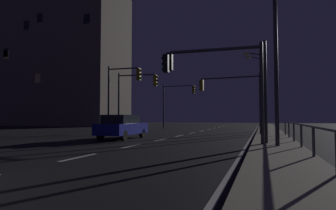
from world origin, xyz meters
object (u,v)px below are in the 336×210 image
object	(u,v)px
car	(122,126)
traffic_light_far_left	(231,91)
traffic_light_mid_left	(213,73)
street_lamp_median	(259,86)
traffic_light_far_center	(135,90)
street_lamp_mid_block	(280,36)
street_lamp_far_end	(258,84)
traffic_light_near_right	(217,71)
traffic_light_far_right	(122,87)
traffic_light_mid_right	(177,97)
building_distant	(58,62)

from	to	relation	value
car	traffic_light_far_left	bearing A→B (deg)	47.49
traffic_light_mid_left	street_lamp_median	distance (m)	15.80
traffic_light_far_center	street_lamp_mid_block	size ratio (longest dim) A/B	0.64
traffic_light_far_center	traffic_light_far_left	world-z (taller)	traffic_light_far_center
street_lamp_mid_block	street_lamp_median	bearing A→B (deg)	94.11
street_lamp_mid_block	street_lamp_far_end	xyz separation A→B (m)	(-1.15, 12.19, -0.69)
street_lamp_mid_block	street_lamp_median	distance (m)	16.22
car	traffic_light_near_right	distance (m)	7.44
street_lamp_median	traffic_light_near_right	bearing A→B (deg)	-96.81
traffic_light_far_center	traffic_light_mid_left	bearing A→B (deg)	-44.15
traffic_light_far_right	traffic_light_mid_right	xyz separation A→B (m)	(0.39, 13.46, 0.12)
traffic_light_far_right	building_distant	size ratio (longest dim) A/B	0.22
traffic_light_far_right	traffic_light_mid_left	xyz separation A→B (m)	(8.35, -5.80, -0.23)
traffic_light_mid_left	street_lamp_far_end	size ratio (longest dim) A/B	0.72
car	traffic_light_far_center	xyz separation A→B (m)	(-1.84, 5.64, 2.97)
traffic_light_near_right	street_lamp_far_end	size ratio (longest dim) A/B	0.74
traffic_light_far_center	street_lamp_far_end	bearing A→B (deg)	19.67
traffic_light_mid_right	street_lamp_median	xyz separation A→B (m)	(9.92, -3.62, 0.66)
traffic_light_mid_left	street_lamp_mid_block	distance (m)	3.47
traffic_light_far_center	car	bearing A→B (deg)	-71.96
street_lamp_mid_block	traffic_light_far_right	bearing A→B (deg)	151.13
building_distant	traffic_light_mid_left	bearing A→B (deg)	-38.73
traffic_light_mid_left	traffic_light_mid_right	distance (m)	20.85
street_lamp_median	building_distant	size ratio (longest dim) A/B	0.30
car	traffic_light_mid_right	distance (m)	17.27
street_lamp_median	traffic_light_far_center	bearing A→B (deg)	-143.19
car	street_lamp_median	size ratio (longest dim) A/B	0.59
traffic_light_near_right	street_lamp_mid_block	bearing A→B (deg)	-19.00
traffic_light_mid_left	street_lamp_far_end	world-z (taller)	street_lamp_far_end
car	traffic_light_mid_left	world-z (taller)	traffic_light_mid_left
traffic_light_near_right	traffic_light_far_left	xyz separation A→B (m)	(-0.31, 8.69, -0.19)
traffic_light_far_right	street_lamp_far_end	bearing A→B (deg)	29.56
traffic_light_far_left	traffic_light_mid_right	distance (m)	12.75
traffic_light_far_left	street_lamp_mid_block	world-z (taller)	street_lamp_mid_block
traffic_light_far_left	traffic_light_mid_left	bearing A→B (deg)	-89.04
car	street_lamp_median	world-z (taller)	street_lamp_median
traffic_light_far_right	street_lamp_median	distance (m)	14.28
street_lamp_far_end	car	bearing A→B (deg)	-132.05
traffic_light_mid_right	street_lamp_mid_block	bearing A→B (deg)	-60.74
traffic_light_mid_left	street_lamp_median	xyz separation A→B (m)	(1.96, 15.65, 1.01)
traffic_light_far_center	street_lamp_far_end	xyz separation A→B (m)	(10.23, 3.66, 0.59)
traffic_light_far_right	building_distant	xyz separation A→B (m)	(-25.23, 21.14, 7.96)
traffic_light_far_left	street_lamp_median	bearing A→B (deg)	71.86
traffic_light_mid_left	traffic_light_far_center	xyz separation A→B (m)	(-8.25, 8.01, 0.14)
traffic_light_far_right	traffic_light_mid_left	distance (m)	10.17
traffic_light_mid_left	street_lamp_far_end	distance (m)	11.85
street_lamp_median	street_lamp_far_end	xyz separation A→B (m)	(0.02, -3.99, -0.28)
building_distant	street_lamp_mid_block	bearing A→B (deg)	-36.80
traffic_light_far_center	street_lamp_mid_block	world-z (taller)	street_lamp_mid_block
traffic_light_far_right	building_distant	distance (m)	33.86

